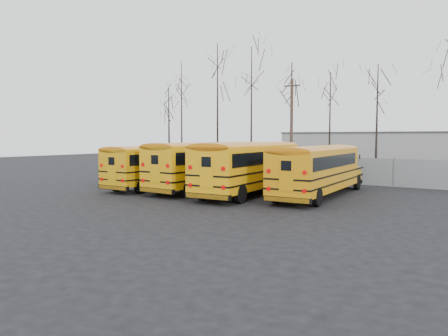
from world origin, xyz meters
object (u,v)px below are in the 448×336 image
Objects in this scene: bus_a at (163,162)px; bus_b at (211,162)px; bus_d at (318,167)px; utility_pole_left at (291,127)px; bus_c at (251,163)px.

bus_a is 0.92× the size of bus_b.
bus_d reaches higher than bus_a.
utility_pole_left is (3.56, 13.16, 2.72)m from bus_a.
bus_c reaches higher than bus_b.
bus_a is at bearing -107.45° from utility_pole_left.
bus_b reaches higher than bus_d.
utility_pole_left is (-3.46, 12.87, 2.55)m from bus_c.
bus_a is 7.02m from bus_c.
utility_pole_left is at bearing 92.72° from bus_b.
bus_c is at bearing 1.18° from bus_a.
bus_c is 1.37× the size of utility_pole_left.
utility_pole_left reaches higher than bus_a.
bus_d is 1.28× the size of utility_pole_left.
bus_c reaches higher than bus_d.
bus_d is (10.94, 1.41, 0.05)m from bus_a.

